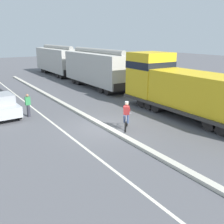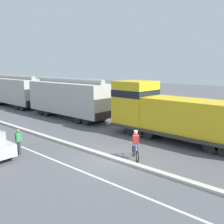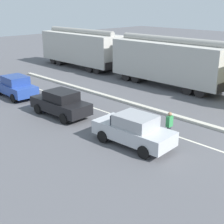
{
  "view_description": "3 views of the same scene",
  "coord_description": "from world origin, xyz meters",
  "px_view_note": "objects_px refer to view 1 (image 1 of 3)",
  "views": [
    {
      "loc": [
        -7.75,
        -13.11,
        5.43
      ],
      "look_at": [
        0.5,
        -0.09,
        0.94
      ],
      "focal_mm": 42.0,
      "sensor_mm": 36.0,
      "label": 1
    },
    {
      "loc": [
        -10.83,
        -9.89,
        5.45
      ],
      "look_at": [
        3.64,
        3.34,
        1.94
      ],
      "focal_mm": 42.0,
      "sensor_mm": 36.0,
      "label": 2
    },
    {
      "loc": [
        -15.71,
        -3.63,
        6.81
      ],
      "look_at": [
        -3.73,
        8.45,
        0.81
      ],
      "focal_mm": 50.0,
      "sensor_mm": 36.0,
      "label": 3
    }
  ],
  "objects_px": {
    "locomotive": "(183,90)",
    "cyclist": "(126,116)",
    "parked_car_silver": "(1,105)",
    "hopper_car_lead": "(97,68)",
    "hopper_car_middle": "(58,60)",
    "pedestrian_by_cars": "(28,105)"
  },
  "relations": [
    {
      "from": "hopper_car_middle",
      "to": "pedestrian_by_cars",
      "type": "bearing_deg",
      "value": -116.91
    },
    {
      "from": "parked_car_silver",
      "to": "cyclist",
      "type": "xyz_separation_m",
      "value": [
        5.82,
        -6.78,
        0.0
      ]
    },
    {
      "from": "locomotive",
      "to": "pedestrian_by_cars",
      "type": "distance_m",
      "value": 10.81
    },
    {
      "from": "cyclist",
      "to": "pedestrian_by_cars",
      "type": "distance_m",
      "value": 7.15
    },
    {
      "from": "hopper_car_lead",
      "to": "hopper_car_middle",
      "type": "relative_size",
      "value": 1.0
    },
    {
      "from": "locomotive",
      "to": "parked_car_silver",
      "type": "distance_m",
      "value": 12.68
    },
    {
      "from": "locomotive",
      "to": "cyclist",
      "type": "distance_m",
      "value": 5.19
    },
    {
      "from": "hopper_car_lead",
      "to": "hopper_car_middle",
      "type": "xyz_separation_m",
      "value": [
        0.0,
        11.6,
        0.0
      ]
    },
    {
      "from": "parked_car_silver",
      "to": "cyclist",
      "type": "bearing_deg",
      "value": -49.35
    },
    {
      "from": "locomotive",
      "to": "hopper_car_lead",
      "type": "distance_m",
      "value": 12.16
    },
    {
      "from": "locomotive",
      "to": "cyclist",
      "type": "height_order",
      "value": "locomotive"
    },
    {
      "from": "hopper_car_lead",
      "to": "parked_car_silver",
      "type": "height_order",
      "value": "hopper_car_lead"
    },
    {
      "from": "cyclist",
      "to": "locomotive",
      "type": "bearing_deg",
      "value": 4.28
    },
    {
      "from": "hopper_car_lead",
      "to": "locomotive",
      "type": "bearing_deg",
      "value": -90.0
    },
    {
      "from": "hopper_car_lead",
      "to": "cyclist",
      "type": "xyz_separation_m",
      "value": [
        -5.09,
        -12.54,
        -1.26
      ]
    },
    {
      "from": "pedestrian_by_cars",
      "to": "parked_car_silver",
      "type": "bearing_deg",
      "value": 146.69
    },
    {
      "from": "locomotive",
      "to": "parked_car_silver",
      "type": "xyz_separation_m",
      "value": [
        -10.9,
        6.4,
        -0.98
      ]
    },
    {
      "from": "locomotive",
      "to": "hopper_car_middle",
      "type": "height_order",
      "value": "locomotive"
    },
    {
      "from": "hopper_car_middle",
      "to": "parked_car_silver",
      "type": "distance_m",
      "value": 20.54
    },
    {
      "from": "hopper_car_middle",
      "to": "parked_car_silver",
      "type": "relative_size",
      "value": 2.48
    },
    {
      "from": "hopper_car_middle",
      "to": "cyclist",
      "type": "height_order",
      "value": "hopper_car_middle"
    },
    {
      "from": "pedestrian_by_cars",
      "to": "hopper_car_middle",
      "type": "bearing_deg",
      "value": 63.09
    }
  ]
}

